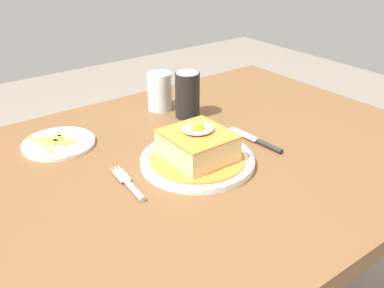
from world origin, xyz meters
TOP-DOWN VIEW (x-y plane):
  - dining_table at (0.00, 0.00)m, footprint 1.14×0.85m
  - main_plate at (-0.04, -0.03)m, footprint 0.25×0.25m
  - sandwich_meal at (-0.04, -0.03)m, footprint 0.21×0.21m
  - fork at (-0.21, -0.03)m, footprint 0.03×0.14m
  - knife at (0.14, -0.05)m, footprint 0.02×0.17m
  - soda_can at (0.10, 0.19)m, footprint 0.07×0.07m
  - drinking_glass at (0.07, 0.28)m, footprint 0.07×0.07m
  - side_plate_fries at (-0.25, 0.24)m, footprint 0.17×0.17m

SIDE VIEW (x-z plane):
  - dining_table at x=0.00m, z-range 0.25..0.97m
  - side_plate_fries at x=-0.25m, z-range 0.72..0.74m
  - fork at x=-0.21m, z-range 0.72..0.73m
  - knife at x=0.14m, z-range 0.72..0.73m
  - main_plate at x=-0.04m, z-range 0.72..0.74m
  - sandwich_meal at x=-0.04m, z-range 0.72..0.81m
  - drinking_glass at x=0.07m, z-range 0.71..0.82m
  - soda_can at x=0.10m, z-range 0.72..0.85m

